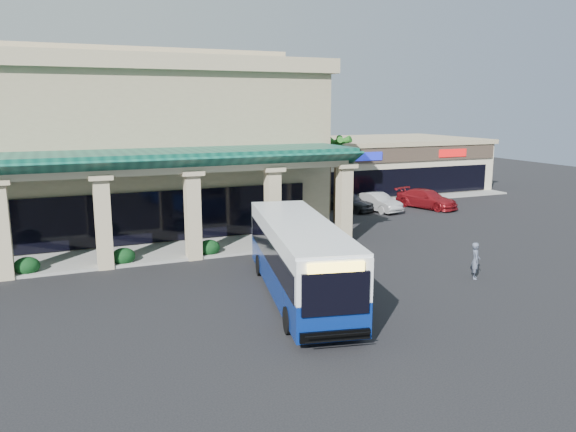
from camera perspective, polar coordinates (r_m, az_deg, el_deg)
name	(u,v)px	position (r m, az deg, el deg)	size (l,w,h in m)	color
ground	(284,280)	(26.49, -0.45, -6.48)	(110.00, 110.00, 0.00)	black
main_building	(77,142)	(39.43, -20.67, 7.03)	(30.80, 14.80, 11.35)	tan
arcade	(90,208)	(30.61, -19.52, 0.78)	(30.00, 6.20, 5.70)	#0B4639
strip_mall	(360,164)	(55.09, 7.34, 5.26)	(22.50, 12.50, 4.90)	beige
palm_0	(336,175)	(39.11, 4.90, 4.18)	(2.40, 2.40, 6.60)	#1B5917
palm_1	(329,175)	(42.26, 4.19, 4.16)	(2.40, 2.40, 5.80)	#1B5917
broadleaf_tree	(279,175)	(46.01, -0.88, 4.14)	(2.60, 2.60, 4.81)	black
transit_bus	(300,260)	(23.76, 1.18, -4.49)	(2.70, 11.59, 3.24)	navy
pedestrian	(476,261)	(27.85, 18.51, -4.32)	(0.64, 0.42, 1.74)	#4C5466
car_silver	(348,202)	(43.67, 6.13, 1.47)	(1.72, 4.27, 1.46)	#282A2E
car_white	(377,202)	(43.80, 9.06, 1.41)	(1.51, 4.33, 1.43)	#AAAAAB
car_red	(427,199)	(45.92, 13.90, 1.70)	(2.07, 5.10, 1.48)	maroon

